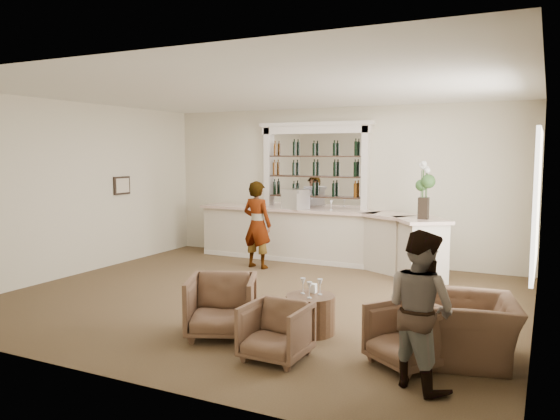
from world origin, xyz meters
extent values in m
plane|color=brown|center=(0.00, 0.00, 0.00)|extent=(8.00, 8.00, 0.00)
cube|color=beige|center=(0.00, 3.50, 1.65)|extent=(8.00, 0.04, 3.30)
cube|color=beige|center=(-4.00, 0.00, 1.65)|extent=(0.04, 7.00, 3.30)
cube|color=beige|center=(4.00, 0.00, 1.65)|extent=(0.04, 7.00, 3.30)
cube|color=silver|center=(0.00, 0.00, 3.30)|extent=(8.00, 7.00, 0.04)
cube|color=white|center=(3.97, 0.50, 1.70)|extent=(0.05, 2.40, 1.90)
cube|color=black|center=(-3.97, 1.20, 1.65)|extent=(0.04, 0.46, 0.38)
cube|color=beige|center=(-3.94, 1.20, 1.65)|extent=(0.01, 0.38, 0.30)
cube|color=beige|center=(-1.00, 3.15, 0.54)|extent=(4.00, 0.70, 1.08)
cube|color=beige|center=(-1.00, 3.13, 1.11)|extent=(4.10, 0.82, 0.06)
cube|color=beige|center=(1.35, 2.92, 0.54)|extent=(1.12, 1.04, 1.08)
cube|color=beige|center=(1.35, 2.90, 1.11)|extent=(1.27, 1.19, 0.06)
cube|color=beige|center=(2.05, 2.40, 0.54)|extent=(1.08, 1.14, 1.08)
cube|color=beige|center=(2.05, 2.38, 1.11)|extent=(1.24, 1.29, 0.06)
cube|color=silver|center=(-1.00, 2.82, 0.05)|extent=(4.00, 0.06, 0.10)
cube|color=white|center=(-0.50, 3.48, 1.95)|extent=(2.15, 0.02, 1.65)
cube|color=silver|center=(-1.65, 3.42, 1.45)|extent=(0.14, 0.16, 2.90)
cube|color=silver|center=(0.65, 3.42, 1.45)|extent=(0.14, 0.16, 2.90)
cube|color=silver|center=(-0.50, 3.42, 2.84)|extent=(2.52, 0.16, 0.18)
cube|color=silver|center=(-0.50, 3.42, 2.96)|extent=(2.64, 0.20, 0.08)
cube|color=#332319|center=(-0.50, 3.37, 1.38)|extent=(2.05, 0.20, 0.03)
cube|color=#332319|center=(-0.50, 3.37, 1.82)|extent=(2.05, 0.20, 0.03)
cube|color=#332319|center=(-0.50, 3.37, 2.26)|extent=(2.05, 0.20, 0.03)
cylinder|color=#513423|center=(1.40, -1.26, 0.25)|extent=(0.64, 0.64, 0.50)
imported|color=gray|center=(-1.16, 2.00, 0.89)|extent=(0.69, 0.50, 1.77)
imported|color=gray|center=(3.01, -2.27, 0.79)|extent=(0.97, 0.91, 1.59)
imported|color=brown|center=(0.42, -1.86, 0.39)|extent=(1.11, 1.13, 0.78)
imported|color=brown|center=(1.40, -2.26, 0.32)|extent=(0.70, 0.72, 0.65)
imported|color=brown|center=(2.80, -1.81, 0.34)|extent=(1.03, 1.03, 0.68)
imported|color=brown|center=(3.40, -1.30, 0.35)|extent=(1.17, 1.27, 0.71)
cube|color=silver|center=(-0.74, 2.95, 1.35)|extent=(0.59, 0.55, 0.42)
cube|color=black|center=(2.09, 2.36, 1.34)|extent=(0.18, 0.18, 0.39)
cube|color=white|center=(1.38, -1.12, 0.56)|extent=(0.08, 0.08, 0.12)
camera|label=1|loc=(4.09, -7.62, 2.34)|focal=35.00mm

